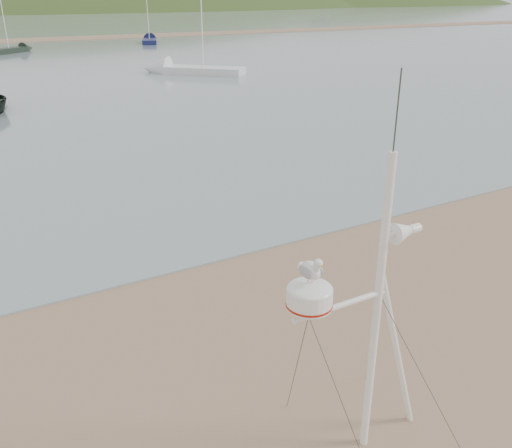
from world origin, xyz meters
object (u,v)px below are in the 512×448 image
mast_rig (370,375)px  sailboat_dark_mid (18,49)px  sailboat_blue_far (150,40)px  sailboat_white_near (176,69)px

mast_rig → sailboat_dark_mid: (3.82, 56.67, -0.85)m
mast_rig → sailboat_blue_far: 64.30m
mast_rig → sailboat_dark_mid: size_ratio=0.91×
sailboat_dark_mid → mast_rig: bearing=-93.9°
sailboat_blue_far → mast_rig: bearing=-107.4°
sailboat_white_near → sailboat_dark_mid: bearing=109.1°
sailboat_white_near → sailboat_blue_far: 28.06m
mast_rig → sailboat_dark_mid: bearing=86.1°
sailboat_dark_mid → sailboat_white_near: (7.71, -22.30, -0.00)m
sailboat_dark_mid → sailboat_blue_far: sailboat_blue_far is taller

